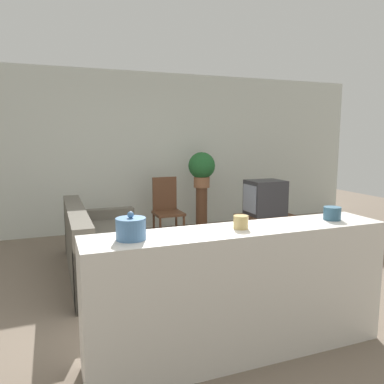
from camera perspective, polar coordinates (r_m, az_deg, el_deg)
The scene contains 12 objects.
ground_plane at distance 3.61m, azimuth 2.11°, elevation -18.13°, with size 14.00×14.00×0.00m, color #756656.
wall_back at distance 6.53m, azimuth -9.68°, elevation 6.02°, with size 9.00×0.06×2.70m.
couch at distance 4.60m, azimuth -12.83°, elevation -8.53°, with size 0.96×2.07×0.80m.
tv_stand at distance 5.87m, azimuth 10.96°, elevation -5.47°, with size 0.83×0.47×0.43m.
television at distance 5.77m, azimuth 11.04°, elevation -0.85°, with size 0.54×0.44×0.53m.
wooden_chair at distance 5.97m, azimuth -3.87°, elevation -2.17°, with size 0.44×0.44×0.97m.
plant_stand at distance 6.34m, azimuth 1.47°, elevation -2.73°, with size 0.19×0.19×0.77m.
potted_plant at distance 6.24m, azimuth 1.49°, elevation 3.73°, with size 0.45×0.45×0.59m.
foreground_counter at distance 2.87m, azimuth 7.40°, elevation -14.87°, with size 2.27×0.44×0.96m.
decorative_bowl at distance 2.43m, azimuth -9.29°, elevation -5.50°, with size 0.19×0.19×0.18m.
candle_jar at distance 2.70m, azimuth 7.46°, elevation -4.57°, with size 0.11×0.11×0.10m.
coffee_tin at distance 3.16m, azimuth 20.57°, elevation -3.07°, with size 0.13×0.13×0.10m.
Camera 1 is at (-1.26, -2.97, 1.61)m, focal length 35.00 mm.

